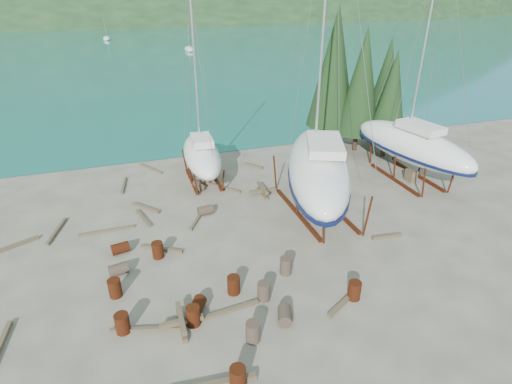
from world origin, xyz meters
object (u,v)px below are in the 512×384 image
object	(u,v)px
large_sailboat_far	(412,144)
worker	(315,200)
large_sailboat_near	(318,167)
small_sailboat_shore	(202,155)

from	to	relation	value
large_sailboat_far	worker	world-z (taller)	large_sailboat_far
large_sailboat_near	small_sailboat_shore	distance (m)	8.81
large_sailboat_near	large_sailboat_far	distance (m)	8.82
small_sailboat_shore	worker	xyz separation A→B (m)	(5.59, -6.71, -1.19)
worker	large_sailboat_far	bearing A→B (deg)	-51.61
large_sailboat_near	small_sailboat_shore	size ratio (longest dim) A/B	1.52
small_sailboat_shore	large_sailboat_far	bearing A→B (deg)	-13.69
small_sailboat_shore	worker	bearing A→B (deg)	-47.04
small_sailboat_shore	worker	distance (m)	8.82
large_sailboat_far	small_sailboat_shore	size ratio (longest dim) A/B	1.32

